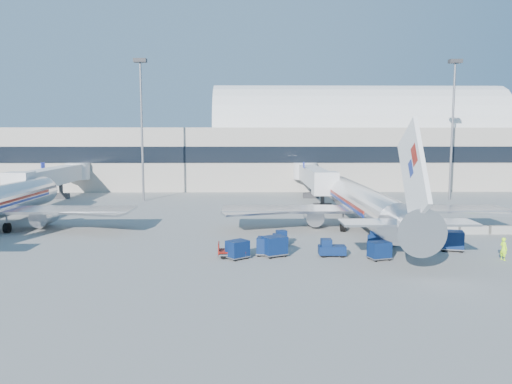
{
  "coord_description": "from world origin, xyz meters",
  "views": [
    {
      "loc": [
        -3.14,
        -50.54,
        10.64
      ],
      "look_at": [
        -2.16,
        6.0,
        4.15
      ],
      "focal_mm": 35.0,
      "sensor_mm": 36.0,
      "label": 1
    }
  ],
  "objects_px": {
    "barrier_far": "(504,230)",
    "cart_train_a": "(275,246)",
    "mast_west": "(141,109)",
    "cart_solo_near": "(379,250)",
    "barrier_mid": "(474,230)",
    "cart_train_c": "(238,249)",
    "cart_open_red": "(232,252)",
    "barrier_near": "(443,230)",
    "ramp_worker": "(504,249)",
    "cart_train_b": "(267,246)",
    "airliner_main": "(365,204)",
    "jetbridge_mid": "(55,176)",
    "tug_left": "(280,238)",
    "tug_right": "(381,238)",
    "jetbridge_near": "(313,176)",
    "cart_solo_far": "(452,240)",
    "mast_east": "(453,109)",
    "tug_lead": "(331,248)"
  },
  "relations": [
    {
      "from": "tug_right",
      "to": "cart_train_c",
      "type": "xyz_separation_m",
      "value": [
        -13.81,
        -5.0,
        0.11
      ]
    },
    {
      "from": "barrier_near",
      "to": "barrier_mid",
      "type": "relative_size",
      "value": 1.0
    },
    {
      "from": "jetbridge_near",
      "to": "jetbridge_mid",
      "type": "xyz_separation_m",
      "value": [
        -42.0,
        0.0,
        0.0
      ]
    },
    {
      "from": "cart_train_a",
      "to": "cart_solo_far",
      "type": "bearing_deg",
      "value": -19.84
    },
    {
      "from": "cart_solo_far",
      "to": "jetbridge_near",
      "type": "bearing_deg",
      "value": 117.33
    },
    {
      "from": "barrier_far",
      "to": "cart_open_red",
      "type": "relative_size",
      "value": 1.22
    },
    {
      "from": "mast_west",
      "to": "jetbridge_mid",
      "type": "bearing_deg",
      "value": 176.79
    },
    {
      "from": "barrier_mid",
      "to": "tug_left",
      "type": "distance_m",
      "value": 21.76
    },
    {
      "from": "cart_train_c",
      "to": "airliner_main",
      "type": "bearing_deg",
      "value": 4.01
    },
    {
      "from": "tug_left",
      "to": "tug_lead",
      "type": "bearing_deg",
      "value": -147.84
    },
    {
      "from": "mast_west",
      "to": "barrier_far",
      "type": "xyz_separation_m",
      "value": [
        44.6,
        -28.0,
        -14.34
      ]
    },
    {
      "from": "barrier_near",
      "to": "ramp_worker",
      "type": "relative_size",
      "value": 1.52
    },
    {
      "from": "barrier_near",
      "to": "tug_right",
      "type": "height_order",
      "value": "tug_right"
    },
    {
      "from": "cart_solo_near",
      "to": "cart_train_a",
      "type": "bearing_deg",
      "value": 154.25
    },
    {
      "from": "tug_right",
      "to": "cart_open_red",
      "type": "xyz_separation_m",
      "value": [
        -14.28,
        -4.49,
        -0.28
      ]
    },
    {
      "from": "tug_lead",
      "to": "ramp_worker",
      "type": "xyz_separation_m",
      "value": [
        14.5,
        -1.63,
        0.28
      ]
    },
    {
      "from": "cart_train_a",
      "to": "cart_train_c",
      "type": "distance_m",
      "value": 3.34
    },
    {
      "from": "barrier_mid",
      "to": "jetbridge_near",
      "type": "bearing_deg",
      "value": 115.44
    },
    {
      "from": "barrier_far",
      "to": "jetbridge_mid",
      "type": "bearing_deg",
      "value": 153.98
    },
    {
      "from": "barrier_far",
      "to": "ramp_worker",
      "type": "height_order",
      "value": "ramp_worker"
    },
    {
      "from": "barrier_mid",
      "to": "cart_train_c",
      "type": "distance_m",
      "value": 27.37
    },
    {
      "from": "cart_train_b",
      "to": "cart_solo_near",
      "type": "height_order",
      "value": "cart_train_b"
    },
    {
      "from": "mast_east",
      "to": "ramp_worker",
      "type": "height_order",
      "value": "mast_east"
    },
    {
      "from": "ramp_worker",
      "to": "cart_open_red",
      "type": "bearing_deg",
      "value": 68.99
    },
    {
      "from": "airliner_main",
      "to": "mast_west",
      "type": "xyz_separation_m",
      "value": [
        -30.0,
        25.49,
        11.87
      ]
    },
    {
      "from": "barrier_near",
      "to": "tug_left",
      "type": "distance_m",
      "value": 18.55
    },
    {
      "from": "barrier_far",
      "to": "cart_solo_near",
      "type": "distance_m",
      "value": 19.77
    },
    {
      "from": "tug_right",
      "to": "ramp_worker",
      "type": "relative_size",
      "value": 1.36
    },
    {
      "from": "barrier_mid",
      "to": "cart_train_c",
      "type": "height_order",
      "value": "cart_train_c"
    },
    {
      "from": "cart_train_c",
      "to": "tug_left",
      "type": "bearing_deg",
      "value": 15.37
    },
    {
      "from": "tug_lead",
      "to": "jetbridge_mid",
      "type": "bearing_deg",
      "value": 136.08
    },
    {
      "from": "cart_solo_near",
      "to": "ramp_worker",
      "type": "xyz_separation_m",
      "value": [
        10.55,
        -0.31,
        0.14
      ]
    },
    {
      "from": "airliner_main",
      "to": "cart_open_red",
      "type": "xyz_separation_m",
      "value": [
        -14.47,
        -12.42,
        -2.46
      ]
    },
    {
      "from": "airliner_main",
      "to": "cart_train_c",
      "type": "distance_m",
      "value": 19.18
    },
    {
      "from": "airliner_main",
      "to": "tug_right",
      "type": "distance_m",
      "value": 8.23
    },
    {
      "from": "cart_train_c",
      "to": "cart_solo_near",
      "type": "distance_m",
      "value": 12.16
    },
    {
      "from": "barrier_far",
      "to": "tug_right",
      "type": "height_order",
      "value": "tug_right"
    },
    {
      "from": "mast_east",
      "to": "cart_solo_far",
      "type": "bearing_deg",
      "value": -111.81
    },
    {
      "from": "barrier_far",
      "to": "cart_train_a",
      "type": "height_order",
      "value": "cart_train_a"
    },
    {
      "from": "cart_train_c",
      "to": "cart_open_red",
      "type": "height_order",
      "value": "cart_train_c"
    },
    {
      "from": "barrier_far",
      "to": "cart_train_a",
      "type": "xyz_separation_m",
      "value": [
        -25.37,
        -9.6,
        0.5
      ]
    },
    {
      "from": "mast_east",
      "to": "barrier_far",
      "type": "relative_size",
      "value": 7.53
    },
    {
      "from": "barrier_far",
      "to": "barrier_mid",
      "type": "bearing_deg",
      "value": 180.0
    },
    {
      "from": "mast_west",
      "to": "cart_solo_near",
      "type": "xyz_separation_m",
      "value": [
        28.15,
        -38.96,
        -13.95
      ]
    },
    {
      "from": "tug_right",
      "to": "cart_solo_far",
      "type": "bearing_deg",
      "value": 21.74
    },
    {
      "from": "cart_open_red",
      "to": "barrier_near",
      "type": "bearing_deg",
      "value": 22.1
    },
    {
      "from": "airliner_main",
      "to": "barrier_far",
      "type": "xyz_separation_m",
      "value": [
        14.6,
        -2.51,
        -2.48
      ]
    },
    {
      "from": "jetbridge_near",
      "to": "mast_west",
      "type": "relative_size",
      "value": 1.22
    },
    {
      "from": "cart_train_b",
      "to": "cart_open_red",
      "type": "distance_m",
      "value": 3.17
    },
    {
      "from": "barrier_mid",
      "to": "cart_solo_far",
      "type": "xyz_separation_m",
      "value": [
        -5.6,
        -7.73,
        0.54
      ]
    }
  ]
}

